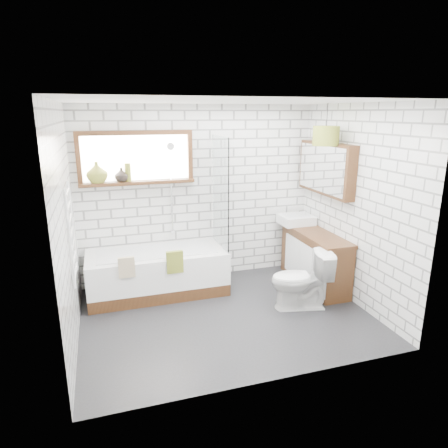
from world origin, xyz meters
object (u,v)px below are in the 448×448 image
object	(u,v)px
toilet	(301,280)
pendant	(326,136)
basin	(296,220)
bathtub	(157,272)
vanity	(315,259)

from	to	relation	value
toilet	pendant	distance (m)	1.85
basin	bathtub	bearing A→B (deg)	-176.82
bathtub	vanity	world-z (taller)	vanity
basin	pendant	bearing A→B (deg)	-87.66
toilet	pendant	world-z (taller)	pendant
toilet	vanity	bearing A→B (deg)	150.43
basin	toilet	bearing A→B (deg)	-113.23
bathtub	pendant	xyz separation A→B (m)	(2.14, -0.52, 1.80)
bathtub	toilet	world-z (taller)	toilet
bathtub	pendant	world-z (taller)	pendant
toilet	basin	bearing A→B (deg)	168.92
toilet	pendant	size ratio (longest dim) A/B	2.25
pendant	basin	bearing A→B (deg)	92.34
vanity	toilet	distance (m)	0.80
vanity	toilet	bearing A→B (deg)	-131.72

